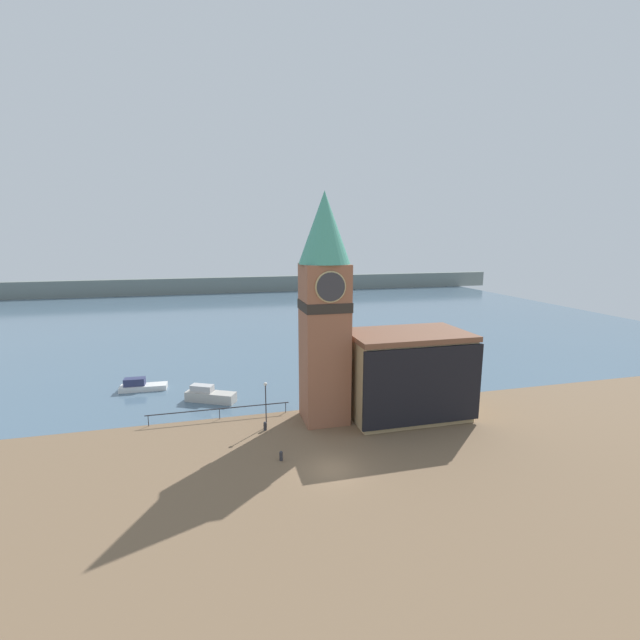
# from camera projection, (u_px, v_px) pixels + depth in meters

# --- Properties ---
(ground_plane) EXTENTS (160.00, 160.00, 0.00)m
(ground_plane) POSITION_uv_depth(u_px,v_px,m) (332.00, 470.00, 32.60)
(ground_plane) COLOR brown
(water) EXTENTS (160.00, 120.00, 0.00)m
(water) POSITION_uv_depth(u_px,v_px,m) (249.00, 313.00, 101.06)
(water) COLOR slate
(water) RESTS_ON ground_plane
(far_shoreline) EXTENTS (180.00, 3.00, 5.00)m
(far_shoreline) POSITION_uv_depth(u_px,v_px,m) (238.00, 285.00, 138.65)
(far_shoreline) COLOR slate
(far_shoreline) RESTS_ON water
(pier_railing) EXTENTS (13.65, 0.08, 1.09)m
(pier_railing) POSITION_uv_depth(u_px,v_px,m) (219.00, 410.00, 41.58)
(pier_railing) COLOR #232328
(pier_railing) RESTS_ON ground_plane
(clock_tower) EXTENTS (4.75, 4.75, 21.54)m
(clock_tower) POSITION_uv_depth(u_px,v_px,m) (324.00, 303.00, 39.59)
(clock_tower) COLOR #935B42
(clock_tower) RESTS_ON ground_plane
(pier_building) EXTENTS (11.65, 7.27, 8.45)m
(pier_building) POSITION_uv_depth(u_px,v_px,m) (407.00, 374.00, 41.94)
(pier_building) COLOR tan
(pier_building) RESTS_ON ground_plane
(boat_near) EXTENTS (5.54, 3.83, 1.78)m
(boat_near) POSITION_uv_depth(u_px,v_px,m) (209.00, 395.00, 46.16)
(boat_near) COLOR #B7B2A8
(boat_near) RESTS_ON water
(boat_far) EXTENTS (5.22, 1.82, 1.48)m
(boat_far) POSITION_uv_depth(u_px,v_px,m) (141.00, 386.00, 49.62)
(boat_far) COLOR silver
(boat_far) RESTS_ON water
(mooring_bollard_near) EXTENTS (0.31, 0.31, 0.84)m
(mooring_bollard_near) POSITION_uv_depth(u_px,v_px,m) (265.00, 426.00, 39.24)
(mooring_bollard_near) COLOR #2D2D33
(mooring_bollard_near) RESTS_ON ground_plane
(mooring_bollard_far) EXTENTS (0.28, 0.28, 0.81)m
(mooring_bollard_far) POSITION_uv_depth(u_px,v_px,m) (281.00, 455.00, 33.90)
(mooring_bollard_far) COLOR #2D2D33
(mooring_bollard_far) RESTS_ON ground_plane
(lamp_post) EXTENTS (0.32, 0.32, 4.40)m
(lamp_post) POSITION_uv_depth(u_px,v_px,m) (266.00, 396.00, 39.38)
(lamp_post) COLOR #2D2D33
(lamp_post) RESTS_ON ground_plane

